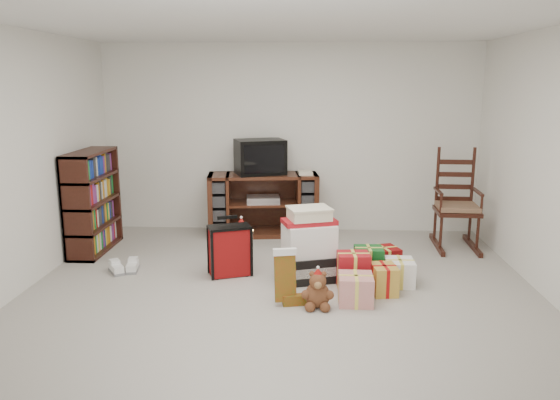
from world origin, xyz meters
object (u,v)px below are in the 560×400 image
at_px(mrs_claus_figurine, 242,246).
at_px(sneaker_pair, 124,268).
at_px(teddy_bear, 318,292).
at_px(gift_cluster, 374,272).
at_px(bookshelf, 93,203).
at_px(rocking_chair, 455,212).
at_px(tv_stand, 263,204).
at_px(santa_figurine, 312,254).
at_px(red_suitcase, 230,250).
at_px(crt_television, 260,157).
at_px(gift_pile, 309,249).

distance_m(mrs_claus_figurine, sneaker_pair, 1.28).
relative_size(teddy_bear, gift_cluster, 0.30).
bearing_deg(bookshelf, gift_cluster, -17.36).
xyz_separation_m(rocking_chair, sneaker_pair, (-3.77, -1.15, -0.38)).
bearing_deg(tv_stand, santa_figurine, -72.85).
xyz_separation_m(red_suitcase, mrs_claus_figurine, (0.08, 0.37, -0.07)).
relative_size(tv_stand, teddy_bear, 4.36).
relative_size(sneaker_pair, crt_television, 0.50).
relative_size(rocking_chair, sneaker_pair, 3.47).
height_order(santa_figurine, gift_cluster, santa_figurine).
bearing_deg(santa_figurine, bookshelf, 165.92).
relative_size(red_suitcase, sneaker_pair, 1.73).
distance_m(rocking_chair, gift_cluster, 1.84).
bearing_deg(gift_cluster, crt_television, 125.47).
relative_size(red_suitcase, santa_figurine, 1.15).
height_order(tv_stand, gift_pile, tv_stand).
bearing_deg(gift_cluster, teddy_bear, -135.03).
relative_size(gift_pile, sneaker_pair, 2.03).
bearing_deg(crt_television, rocking_chair, -29.18).
bearing_deg(mrs_claus_figurine, bookshelf, 167.04).
height_order(gift_pile, red_suitcase, gift_pile).
bearing_deg(gift_cluster, mrs_claus_figurine, 157.20).
height_order(tv_stand, santa_figurine, tv_stand).
distance_m(rocking_chair, red_suitcase, 2.88).
xyz_separation_m(tv_stand, gift_pile, (0.61, -1.66, -0.08)).
relative_size(rocking_chair, gift_pile, 1.71).
bearing_deg(gift_pile, sneaker_pair, 159.36).
relative_size(santa_figurine, sneaker_pair, 1.50).
relative_size(bookshelf, gift_pile, 1.63).
xyz_separation_m(teddy_bear, mrs_claus_figurine, (-0.83, 1.16, 0.06)).
xyz_separation_m(mrs_claus_figurine, gift_cluster, (1.40, -0.59, -0.07)).
bearing_deg(bookshelf, santa_figurine, -14.08).
bearing_deg(mrs_claus_figurine, sneaker_pair, -165.08).
bearing_deg(crt_television, red_suitcase, -116.18).
xyz_separation_m(bookshelf, teddy_bear, (2.66, -1.58, -0.43)).
height_order(sneaker_pair, gift_cluster, gift_cluster).
height_order(bookshelf, teddy_bear, bookshelf).
bearing_deg(tv_stand, gift_pile, -76.27).
xyz_separation_m(sneaker_pair, crt_television, (1.33, 1.56, 0.99)).
xyz_separation_m(teddy_bear, santa_figurine, (-0.05, 0.93, 0.06)).
bearing_deg(gift_cluster, gift_pile, 166.23).
xyz_separation_m(gift_pile, santa_figurine, (0.03, 0.20, -0.12)).
bearing_deg(sneaker_pair, santa_figurine, -21.50).
bearing_deg(bookshelf, tv_stand, 22.43).
height_order(red_suitcase, crt_television, crt_television).
height_order(tv_stand, crt_television, crt_television).
relative_size(gift_pile, mrs_claus_figurine, 1.38).
height_order(tv_stand, red_suitcase, tv_stand).
relative_size(teddy_bear, sneaker_pair, 0.93).
height_order(tv_stand, sneaker_pair, tv_stand).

